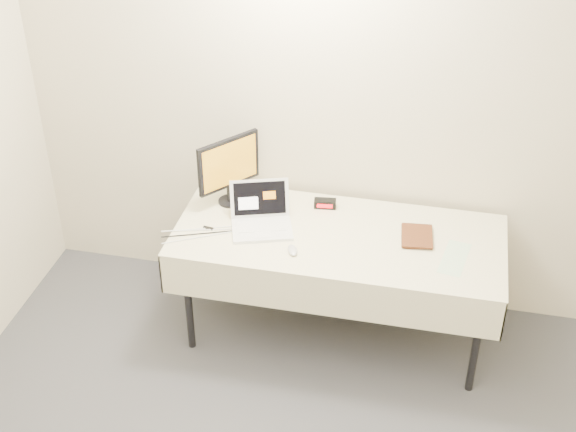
% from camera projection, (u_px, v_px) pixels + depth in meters
% --- Properties ---
extents(back_wall, '(4.00, 0.10, 2.70)m').
position_uv_depth(back_wall, '(356.00, 102.00, 4.54)').
color(back_wall, beige).
rests_on(back_wall, ground).
extents(table, '(1.86, 0.81, 0.74)m').
position_uv_depth(table, '(338.00, 244.00, 4.55)').
color(table, black).
rests_on(table, ground).
extents(laptop, '(0.42, 0.41, 0.23)m').
position_uv_depth(laptop, '(261.00, 216.00, 4.57)').
color(laptop, white).
rests_on(laptop, table).
extents(monitor, '(0.28, 0.34, 0.43)m').
position_uv_depth(monitor, '(229.00, 166.00, 4.66)').
color(monitor, black).
rests_on(monitor, table).
extents(book, '(0.17, 0.04, 0.23)m').
position_uv_depth(book, '(403.00, 220.00, 4.43)').
color(book, brown).
rests_on(book, table).
extents(alarm_clock, '(0.13, 0.07, 0.05)m').
position_uv_depth(alarm_clock, '(325.00, 204.00, 4.74)').
color(alarm_clock, black).
rests_on(alarm_clock, table).
extents(clicker, '(0.08, 0.11, 0.03)m').
position_uv_depth(clicker, '(293.00, 250.00, 4.37)').
color(clicker, silver).
rests_on(clicker, table).
extents(paper_form, '(0.18, 0.33, 0.00)m').
position_uv_depth(paper_form, '(455.00, 258.00, 4.33)').
color(paper_form, '#C2E9B9').
rests_on(paper_form, table).
extents(usb_dongle, '(0.06, 0.03, 0.01)m').
position_uv_depth(usb_dongle, '(208.00, 228.00, 4.56)').
color(usb_dongle, black).
rests_on(usb_dongle, table).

